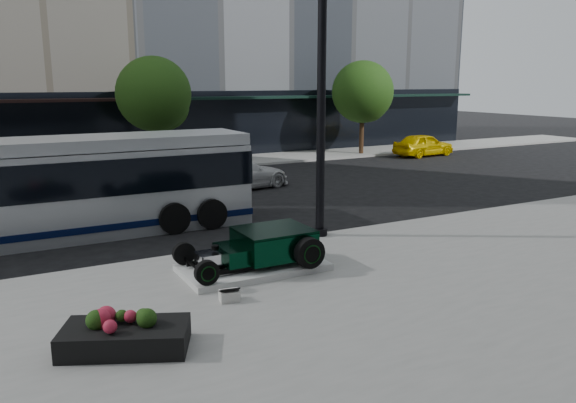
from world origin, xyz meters
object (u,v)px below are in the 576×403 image
hot_rod (266,245)px  lamppost (321,104)px  transit_bus (46,189)px  flower_planter (125,335)px  white_sedan (240,174)px  yellow_taxi (423,145)px

hot_rod → lamppost: bearing=35.4°
lamppost → transit_bus: (-6.95, 3.91, -2.43)m
flower_planter → white_sedan: 15.09m
white_sedan → flower_planter: bearing=137.5°
hot_rod → flower_planter: hot_rod is taller
white_sedan → lamppost: bearing=160.8°
hot_rod → yellow_taxi: yellow_taxi is taller
hot_rod → lamppost: lamppost is taller
transit_bus → yellow_taxi: size_ratio=2.95×
lamppost → transit_bus: bearing=150.6°
transit_bus → white_sedan: transit_bus is taller
lamppost → flower_planter: bearing=-145.4°
white_sedan → transit_bus: bearing=107.3°
lamppost → yellow_taxi: lamppost is taller
white_sedan → hot_rod: bearing=148.0°
hot_rod → lamppost: (2.71, 1.92, 3.22)m
flower_planter → white_sedan: size_ratio=0.51×
flower_planter → transit_bus: bearing=92.1°
yellow_taxi → flower_planter: bearing=123.6°
lamppost → white_sedan: bearing=82.4°
yellow_taxi → transit_bus: bearing=107.2°
lamppost → flower_planter: (-6.63, -4.57, -3.55)m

